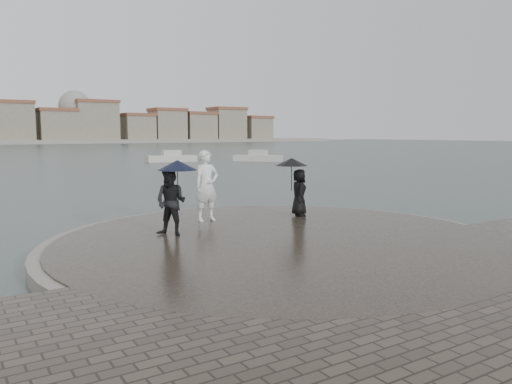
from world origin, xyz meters
TOP-DOWN VIEW (x-y plane):
  - ground at (0.00, 0.00)m, footprint 400.00×400.00m
  - kerb_ring at (0.00, 3.50)m, footprint 12.50×12.50m
  - quay_tip at (0.00, 3.50)m, footprint 11.90×11.90m
  - statue at (-0.54, 6.87)m, footprint 0.83×0.55m
  - visitor_left at (-2.34, 5.35)m, footprint 1.35×1.21m
  - visitor_right at (2.44, 6.12)m, footprint 1.21×1.11m
  - boats at (4.50, 46.80)m, footprint 41.27×27.48m

SIDE VIEW (x-z plane):
  - ground at x=0.00m, z-range 0.00..0.00m
  - kerb_ring at x=0.00m, z-range 0.00..0.32m
  - quay_tip at x=0.00m, z-range 0.00..0.36m
  - boats at x=4.50m, z-range -0.37..1.13m
  - statue at x=-0.54m, z-range 0.36..2.59m
  - visitor_left at x=-2.34m, z-range 0.48..2.52m
  - visitor_right at x=2.44m, z-range 0.53..2.48m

